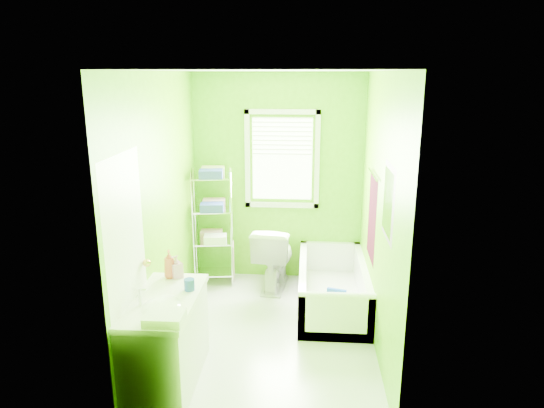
# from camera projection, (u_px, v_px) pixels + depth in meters

# --- Properties ---
(ground) EXTENTS (2.90, 2.90, 0.00)m
(ground) POSITION_uv_depth(u_px,v_px,m) (269.00, 331.00, 5.00)
(ground) COLOR silver
(ground) RESTS_ON ground
(room_envelope) EXTENTS (2.14, 2.94, 2.62)m
(room_envelope) POSITION_uv_depth(u_px,v_px,m) (269.00, 186.00, 4.60)
(room_envelope) COLOR #58AD08
(room_envelope) RESTS_ON ground
(window) EXTENTS (0.92, 0.05, 1.22)m
(window) POSITION_uv_depth(u_px,v_px,m) (282.00, 154.00, 5.95)
(window) COLOR white
(window) RESTS_ON ground
(door) EXTENTS (0.09, 0.80, 2.00)m
(door) POSITION_uv_depth(u_px,v_px,m) (129.00, 278.00, 3.85)
(door) COLOR white
(door) RESTS_ON ground
(right_wall_decor) EXTENTS (0.04, 1.48, 1.17)m
(right_wall_decor) POSITION_uv_depth(u_px,v_px,m) (378.00, 211.00, 4.56)
(right_wall_decor) COLOR #3C0715
(right_wall_decor) RESTS_ON ground
(bathtub) EXTENTS (0.75, 1.61, 0.52)m
(bathtub) POSITION_uv_depth(u_px,v_px,m) (332.00, 293.00, 5.51)
(bathtub) COLOR white
(bathtub) RESTS_ON ground
(toilet) EXTENTS (0.53, 0.84, 0.81)m
(toilet) POSITION_uv_depth(u_px,v_px,m) (274.00, 256.00, 5.95)
(toilet) COLOR white
(toilet) RESTS_ON ground
(vanity) EXTENTS (0.54, 1.04, 1.05)m
(vanity) POSITION_uv_depth(u_px,v_px,m) (166.00, 338.00, 4.08)
(vanity) COLOR silver
(vanity) RESTS_ON ground
(wire_shelf_unit) EXTENTS (0.53, 0.42, 1.48)m
(wire_shelf_unit) POSITION_uv_depth(u_px,v_px,m) (214.00, 215.00, 5.95)
(wire_shelf_unit) COLOR silver
(wire_shelf_unit) RESTS_ON ground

